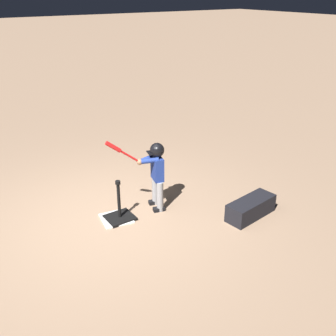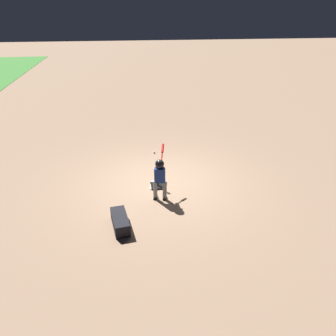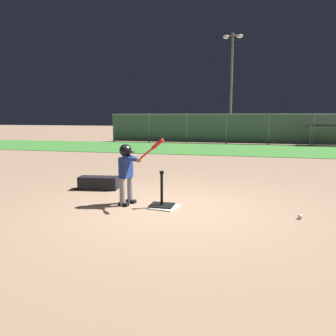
# 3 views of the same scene
# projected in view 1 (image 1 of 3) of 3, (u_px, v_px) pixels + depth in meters

# --- Properties ---
(ground_plane) EXTENTS (90.00, 90.00, 0.00)m
(ground_plane) POSITION_uv_depth(u_px,v_px,m) (105.00, 221.00, 5.90)
(ground_plane) COLOR #93755B
(home_plate) EXTENTS (0.51, 0.51, 0.02)m
(home_plate) POSITION_uv_depth(u_px,v_px,m) (116.00, 218.00, 5.94)
(home_plate) COLOR white
(home_plate) RESTS_ON ground_plane
(batting_tee) EXTENTS (0.41, 0.37, 0.64)m
(batting_tee) POSITION_uv_depth(u_px,v_px,m) (120.00, 214.00, 5.91)
(batting_tee) COLOR black
(batting_tee) RESTS_ON ground_plane
(batter_child) EXTENTS (0.87, 0.40, 1.22)m
(batter_child) POSITION_uv_depth(u_px,v_px,m) (155.00, 168.00, 5.97)
(batter_child) COLOR gray
(batter_child) RESTS_ON ground_plane
(equipment_bag) EXTENTS (0.88, 0.43, 0.28)m
(equipment_bag) POSITION_uv_depth(u_px,v_px,m) (251.00, 208.00, 5.97)
(equipment_bag) COLOR black
(equipment_bag) RESTS_ON ground_plane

